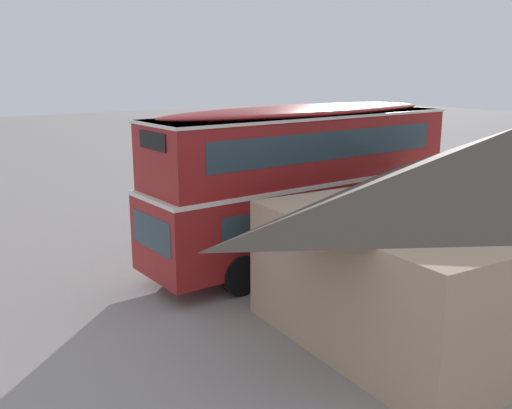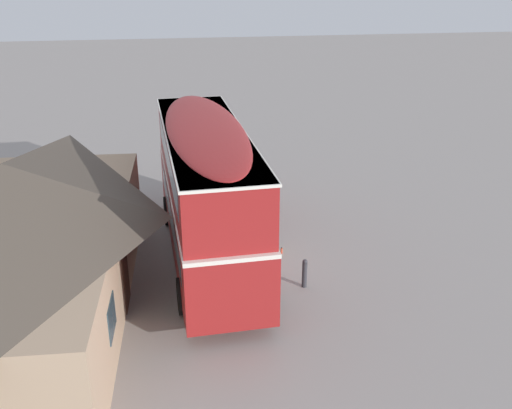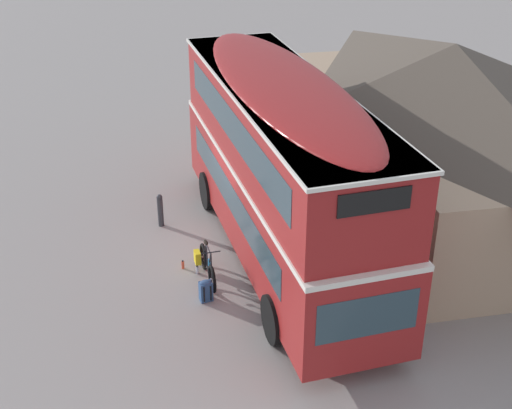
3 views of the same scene
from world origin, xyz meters
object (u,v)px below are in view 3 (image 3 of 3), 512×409
object	(u,v)px
touring_bicycle	(206,265)
backpack_on_ground	(206,290)
double_decker_bus	(282,164)
water_bottle_clear_plastic	(197,270)
water_bottle_red_squeeze	(183,265)
kerb_bollard	(160,210)

from	to	relation	value
touring_bicycle	backpack_on_ground	distance (m)	0.93
double_decker_bus	touring_bicycle	bearing A→B (deg)	-75.31
water_bottle_clear_plastic	water_bottle_red_squeeze	world-z (taller)	water_bottle_red_squeeze
touring_bicycle	kerb_bollard	world-z (taller)	touring_bicycle
touring_bicycle	kerb_bollard	xyz separation A→B (m)	(-2.88, -0.79, 0.13)
water_bottle_clear_plastic	water_bottle_red_squeeze	xyz separation A→B (m)	(-0.30, -0.31, 0.01)
kerb_bollard	water_bottle_red_squeeze	bearing A→B (deg)	6.82
touring_bicycle	water_bottle_clear_plastic	xyz separation A→B (m)	(-0.27, -0.19, -0.27)
water_bottle_red_squeeze	kerb_bollard	size ratio (longest dim) A/B	0.24
water_bottle_red_squeeze	kerb_bollard	world-z (taller)	kerb_bollard
double_decker_bus	touring_bicycle	size ratio (longest dim) A/B	6.05
touring_bicycle	water_bottle_red_squeeze	size ratio (longest dim) A/B	7.39
double_decker_bus	water_bottle_red_squeeze	xyz separation A→B (m)	(-0.03, -2.54, -2.54)
water_bottle_clear_plastic	touring_bicycle	bearing A→B (deg)	36.13
double_decker_bus	water_bottle_clear_plastic	xyz separation A→B (m)	(0.26, -2.22, -2.54)
kerb_bollard	touring_bicycle	bearing A→B (deg)	15.27
water_bottle_clear_plastic	kerb_bollard	distance (m)	2.71
double_decker_bus	kerb_bollard	xyz separation A→B (m)	(-2.35, -2.81, -2.15)
touring_bicycle	backpack_on_ground	world-z (taller)	touring_bicycle
backpack_on_ground	water_bottle_red_squeeze	world-z (taller)	backpack_on_ground
touring_bicycle	water_bottle_red_squeeze	bearing A→B (deg)	-137.99
double_decker_bus	touring_bicycle	xyz separation A→B (m)	(0.53, -2.03, -2.27)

